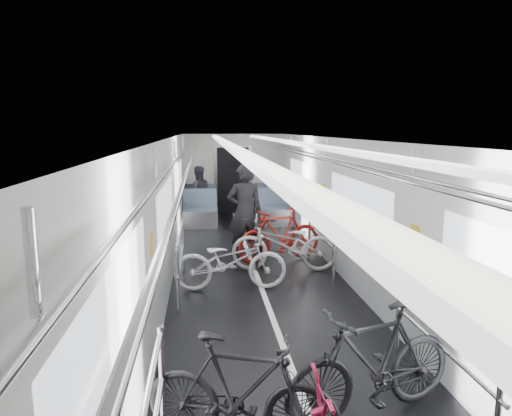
{
  "coord_description": "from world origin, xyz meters",
  "views": [
    {
      "loc": [
        -0.92,
        -6.8,
        2.58
      ],
      "look_at": [
        0.0,
        0.98,
        1.2
      ],
      "focal_mm": 32.0,
      "sensor_mm": 36.0,
      "label": 1
    }
  ],
  "objects_px": {
    "bike_left_far": "(230,261)",
    "person_standing": "(245,212)",
    "person_seated": "(198,193)",
    "bike_left_mid": "(241,392)",
    "bike_right_mid": "(284,244)",
    "bike_aisle": "(260,238)",
    "bike_right_near": "(373,362)",
    "bike_right_far": "(280,235)"
  },
  "relations": [
    {
      "from": "person_standing",
      "to": "bike_right_mid",
      "type": "bearing_deg",
      "value": 125.58
    },
    {
      "from": "bike_aisle",
      "to": "person_seated",
      "type": "height_order",
      "value": "person_seated"
    },
    {
      "from": "bike_left_far",
      "to": "bike_right_far",
      "type": "relative_size",
      "value": 1.02
    },
    {
      "from": "bike_left_mid",
      "to": "person_standing",
      "type": "xyz_separation_m",
      "value": [
        0.53,
        5.34,
        0.48
      ]
    },
    {
      "from": "bike_right_near",
      "to": "person_seated",
      "type": "distance_m",
      "value": 9.37
    },
    {
      "from": "bike_aisle",
      "to": "person_standing",
      "type": "relative_size",
      "value": 0.92
    },
    {
      "from": "bike_left_mid",
      "to": "person_standing",
      "type": "height_order",
      "value": "person_standing"
    },
    {
      "from": "person_standing",
      "to": "person_seated",
      "type": "xyz_separation_m",
      "value": [
        -0.93,
        4.15,
        -0.19
      ]
    },
    {
      "from": "bike_right_near",
      "to": "person_standing",
      "type": "relative_size",
      "value": 0.92
    },
    {
      "from": "bike_right_near",
      "to": "bike_right_mid",
      "type": "height_order",
      "value": "bike_right_near"
    },
    {
      "from": "bike_left_mid",
      "to": "bike_right_near",
      "type": "xyz_separation_m",
      "value": [
        1.19,
        0.26,
        0.05
      ]
    },
    {
      "from": "bike_right_near",
      "to": "bike_aisle",
      "type": "bearing_deg",
      "value": 167.73
    },
    {
      "from": "bike_left_mid",
      "to": "person_seated",
      "type": "height_order",
      "value": "person_seated"
    },
    {
      "from": "bike_aisle",
      "to": "person_seated",
      "type": "distance_m",
      "value": 4.43
    },
    {
      "from": "bike_left_mid",
      "to": "bike_right_near",
      "type": "relative_size",
      "value": 0.91
    },
    {
      "from": "bike_right_far",
      "to": "bike_right_near",
      "type": "bearing_deg",
      "value": -18.57
    },
    {
      "from": "bike_left_far",
      "to": "bike_right_mid",
      "type": "xyz_separation_m",
      "value": [
        1.04,
        0.87,
        0.03
      ]
    },
    {
      "from": "bike_right_mid",
      "to": "person_standing",
      "type": "relative_size",
      "value": 1.0
    },
    {
      "from": "bike_left_mid",
      "to": "bike_right_far",
      "type": "relative_size",
      "value": 0.9
    },
    {
      "from": "bike_left_mid",
      "to": "bike_left_far",
      "type": "bearing_deg",
      "value": 16.61
    },
    {
      "from": "bike_left_mid",
      "to": "bike_left_far",
      "type": "distance_m",
      "value": 3.7
    },
    {
      "from": "bike_left_far",
      "to": "bike_right_far",
      "type": "height_order",
      "value": "bike_right_far"
    },
    {
      "from": "bike_left_far",
      "to": "person_standing",
      "type": "xyz_separation_m",
      "value": [
        0.39,
        1.63,
        0.48
      ]
    },
    {
      "from": "bike_left_far",
      "to": "person_standing",
      "type": "relative_size",
      "value": 0.95
    },
    {
      "from": "bike_right_near",
      "to": "person_seated",
      "type": "relative_size",
      "value": 1.15
    },
    {
      "from": "bike_left_far",
      "to": "bike_right_mid",
      "type": "relative_size",
      "value": 0.95
    },
    {
      "from": "bike_right_far",
      "to": "bike_aisle",
      "type": "height_order",
      "value": "bike_right_far"
    },
    {
      "from": "bike_right_mid",
      "to": "person_seated",
      "type": "bearing_deg",
      "value": -153.94
    },
    {
      "from": "bike_right_mid",
      "to": "bike_right_far",
      "type": "xyz_separation_m",
      "value": [
        0.02,
        0.6,
        0.03
      ]
    },
    {
      "from": "person_seated",
      "to": "bike_right_near",
      "type": "bearing_deg",
      "value": 91.27
    },
    {
      "from": "bike_right_near",
      "to": "person_seated",
      "type": "bearing_deg",
      "value": 173.15
    },
    {
      "from": "person_seated",
      "to": "bike_left_mid",
      "type": "bearing_deg",
      "value": 83.9
    },
    {
      "from": "bike_right_mid",
      "to": "person_seated",
      "type": "relative_size",
      "value": 1.25
    },
    {
      "from": "bike_left_mid",
      "to": "bike_left_far",
      "type": "xyz_separation_m",
      "value": [
        0.14,
        3.7,
        -0.01
      ]
    },
    {
      "from": "bike_left_far",
      "to": "bike_aisle",
      "type": "distance_m",
      "value": 1.67
    },
    {
      "from": "bike_right_mid",
      "to": "person_standing",
      "type": "xyz_separation_m",
      "value": [
        -0.65,
        0.77,
        0.45
      ]
    },
    {
      "from": "bike_right_far",
      "to": "bike_left_far",
      "type": "bearing_deg",
      "value": -54.28
    },
    {
      "from": "bike_aisle",
      "to": "person_standing",
      "type": "xyz_separation_m",
      "value": [
        -0.28,
        0.1,
        0.49
      ]
    },
    {
      "from": "person_seated",
      "to": "bike_right_mid",
      "type": "bearing_deg",
      "value": 99.27
    },
    {
      "from": "bike_right_far",
      "to": "bike_aisle",
      "type": "bearing_deg",
      "value": -118.16
    },
    {
      "from": "bike_right_mid",
      "to": "bike_right_far",
      "type": "height_order",
      "value": "bike_right_far"
    },
    {
      "from": "bike_left_far",
      "to": "bike_right_far",
      "type": "bearing_deg",
      "value": -34.98
    }
  ]
}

